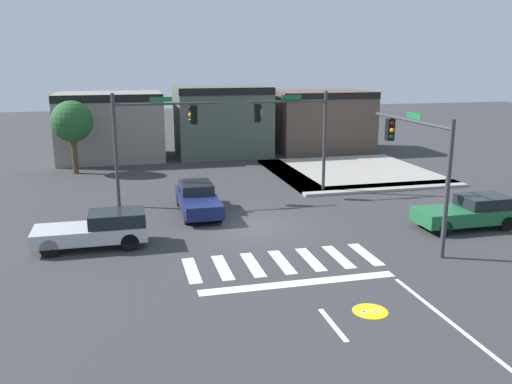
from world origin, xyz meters
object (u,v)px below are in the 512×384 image
at_px(traffic_signal_northwest, 152,129).
at_px(car_navy, 198,199).
at_px(car_silver, 98,229).
at_px(roadside_tree, 72,122).
at_px(traffic_signal_southeast, 418,151).
at_px(traffic_signal_northeast, 296,125).
at_px(car_green, 469,212).

bearing_deg(traffic_signal_northwest, car_navy, -48.12).
bearing_deg(car_silver, traffic_signal_northwest, -113.03).
bearing_deg(roadside_tree, traffic_signal_southeast, -50.09).
relative_size(traffic_signal_northeast, traffic_signal_southeast, 0.92).
bearing_deg(traffic_signal_northeast, traffic_signal_southeast, 104.84).
relative_size(traffic_signal_northwest, car_silver, 1.30).
height_order(car_navy, roadside_tree, roadside_tree).
bearing_deg(traffic_signal_southeast, traffic_signal_northeast, 14.84).
bearing_deg(traffic_signal_northeast, roadside_tree, -35.36).
xyz_separation_m(traffic_signal_northwest, car_silver, (-2.60, -6.11, -3.13)).
bearing_deg(traffic_signal_northeast, car_navy, 23.83).
relative_size(car_silver, car_navy, 0.92).
bearing_deg(car_silver, traffic_signal_southeast, 170.26).
relative_size(traffic_signal_northeast, traffic_signal_northwest, 0.99).
distance_m(traffic_signal_northeast, car_green, 10.07).
distance_m(traffic_signal_northeast, car_navy, 7.01).
distance_m(traffic_signal_southeast, roadside_tree, 22.55).
bearing_deg(car_silver, car_navy, -138.73).
bearing_deg(car_silver, car_green, 175.32).
height_order(traffic_signal_northwest, car_silver, traffic_signal_northwest).
bearing_deg(traffic_signal_northeast, car_green, 125.53).
xyz_separation_m(traffic_signal_southeast, traffic_signal_northwest, (-9.96, 8.26, 0.18)).
relative_size(car_navy, roadside_tree, 1.01).
bearing_deg(traffic_signal_southeast, roadside_tree, 39.91).
bearing_deg(car_navy, roadside_tree, -150.10).
bearing_deg(traffic_signal_northwest, roadside_tree, 116.50).
relative_size(traffic_signal_northeast, car_navy, 1.18).
bearing_deg(roadside_tree, car_silver, -82.82).
height_order(car_green, car_navy, car_green).
xyz_separation_m(traffic_signal_northeast, car_green, (5.57, -7.80, -3.08)).
relative_size(car_green, car_navy, 0.93).
xyz_separation_m(traffic_signal_northeast, car_navy, (-5.75, -2.54, -3.10)).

